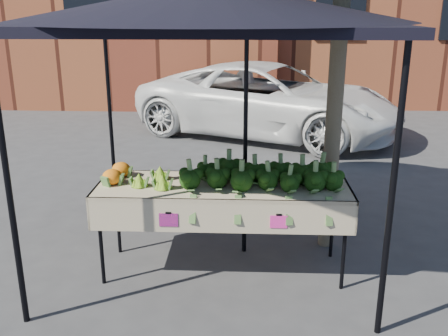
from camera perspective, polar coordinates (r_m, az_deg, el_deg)
ground at (r=5.05m, az=-1.58°, el=-12.02°), size 90.00×90.00×0.00m
table at (r=4.95m, az=-0.12°, el=-6.78°), size 2.41×0.82×0.90m
canopy at (r=5.13m, az=-1.46°, el=4.94°), size 3.16×3.16×2.74m
broccoli_heap at (r=4.76m, az=4.22°, el=-0.43°), size 1.53×0.56×0.25m
romanesco_cluster at (r=4.82m, az=-8.05°, el=-0.70°), size 0.42×0.46×0.19m
cauliflower_pair at (r=4.98m, az=-12.06°, el=-0.43°), size 0.22×0.42×0.17m
vehicle at (r=10.11m, az=5.39°, el=18.35°), size 2.30×2.80×5.26m
street_tree at (r=5.20m, az=13.06°, el=16.16°), size 2.44×2.44×4.80m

